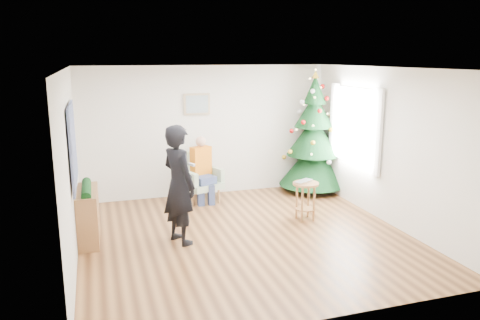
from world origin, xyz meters
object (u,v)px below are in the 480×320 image
object	(u,v)px
stool	(305,201)
armchair	(201,183)
christmas_tree	(313,138)
standing_man	(179,185)
console	(88,216)

from	to	relation	value
stool	armchair	distance (m)	2.19
christmas_tree	standing_man	size ratio (longest dim) A/B	1.38
christmas_tree	armchair	size ratio (longest dim) A/B	2.58
standing_man	christmas_tree	bearing A→B (deg)	-81.82
armchair	console	distance (m)	2.56
christmas_tree	armchair	xyz separation A→B (m)	(-2.39, 0.00, -0.77)
christmas_tree	console	bearing A→B (deg)	-161.80
christmas_tree	stool	size ratio (longest dim) A/B	3.73
standing_man	console	world-z (taller)	standing_man
standing_man	console	bearing A→B (deg)	46.76
stool	armchair	world-z (taller)	armchair
stool	standing_man	size ratio (longest dim) A/B	0.37
christmas_tree	console	distance (m)	4.77
standing_man	console	xyz separation A→B (m)	(-1.32, 0.47, -0.50)
christmas_tree	stool	world-z (taller)	christmas_tree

